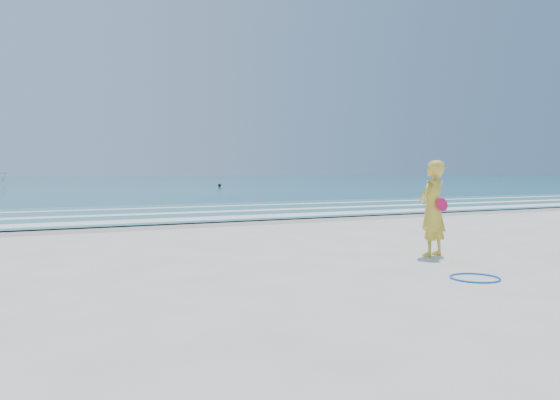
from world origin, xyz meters
name	(u,v)px	position (x,y,z in m)	size (l,w,h in m)	color
ground	(370,267)	(0.00, 0.00, 0.00)	(400.00, 400.00, 0.00)	silver
wet_sand	(207,224)	(0.00, 9.00, 0.00)	(400.00, 2.40, 0.00)	#B2A893
ocean	(45,180)	(0.00, 105.00, 0.02)	(400.00, 190.00, 0.04)	#19727F
shallow	(167,212)	(0.00, 14.00, 0.04)	(400.00, 10.00, 0.01)	#59B7AD
foam_near	(195,219)	(0.00, 10.30, 0.05)	(400.00, 1.40, 0.01)	white
foam_mid	(173,213)	(0.00, 13.20, 0.05)	(400.00, 0.90, 0.01)	white
foam_far	(153,208)	(0.00, 16.50, 0.05)	(400.00, 0.60, 0.01)	white
hoop	(475,278)	(0.87, -1.62, 0.01)	(0.77, 0.77, 0.03)	blue
buoy	(220,185)	(14.35, 47.37, 0.22)	(0.35, 0.35, 0.35)	black
woman	(433,208)	(1.85, 0.47, 0.96)	(0.81, 0.66, 1.92)	gold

